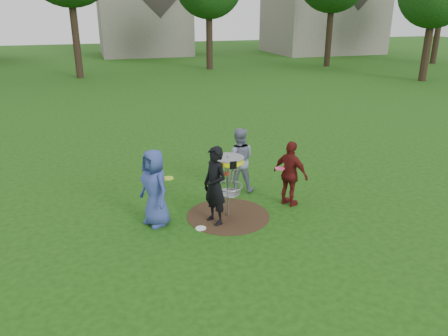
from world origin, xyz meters
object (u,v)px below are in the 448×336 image
object	(u,v)px
player_black	(215,186)
disc_golf_basket	(228,172)
player_maroon	(291,174)
player_grey	(239,160)
player_blue	(155,188)

from	to	relation	value
player_black	disc_golf_basket	size ratio (longest dim) A/B	1.20
disc_golf_basket	player_maroon	bearing A→B (deg)	4.91
player_grey	disc_golf_basket	bearing A→B (deg)	82.61
player_blue	disc_golf_basket	size ratio (longest dim) A/B	1.17
player_blue	disc_golf_basket	xyz separation A→B (m)	(1.54, -0.10, 0.21)
player_grey	player_maroon	world-z (taller)	player_grey
player_black	player_grey	world-z (taller)	player_black
player_blue	player_black	xyz separation A→B (m)	(1.18, -0.31, 0.02)
player_grey	player_blue	bearing A→B (deg)	48.46
player_grey	disc_golf_basket	distance (m)	1.46
disc_golf_basket	player_blue	bearing A→B (deg)	176.14
player_black	player_maroon	xyz separation A→B (m)	(1.85, 0.33, -0.08)
player_blue	player_maroon	bearing A→B (deg)	65.28
player_black	player_maroon	size ratio (longest dim) A/B	1.10
player_grey	player_black	bearing A→B (deg)	75.78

